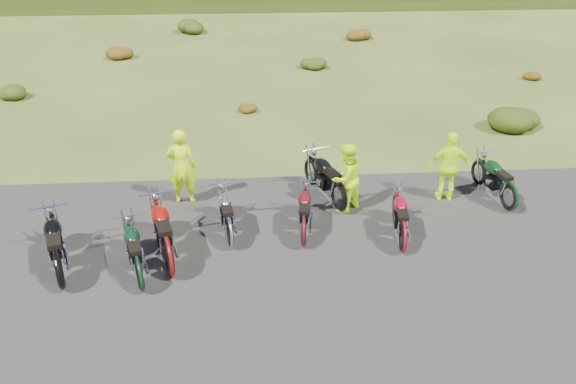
{
  "coord_description": "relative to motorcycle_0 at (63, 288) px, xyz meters",
  "views": [
    {
      "loc": [
        -0.17,
        -9.44,
        6.74
      ],
      "look_at": [
        0.57,
        1.53,
        0.88
      ],
      "focal_mm": 35.0,
      "sensor_mm": 36.0,
      "label": 1
    }
  ],
  "objects": [
    {
      "name": "shrub_3",
      "position": [
        0.63,
        22.37,
        0.46
      ],
      "size": [
        1.56,
        1.56,
        0.92
      ],
      "primitive_type": "ellipsoid",
      "color": "#21360D",
      "rests_on": "ground"
    },
    {
      "name": "person_right_b",
      "position": [
        8.47,
        2.98,
        0.88
      ],
      "size": [
        1.06,
        0.51,
        1.76
      ],
      "primitive_type": "imported",
      "rotation": [
        0.0,
        0.0,
        3.06
      ],
      "color": "#CCFF0D",
      "rests_on": "ground"
    },
    {
      "name": "shrub_1",
      "position": [
        -5.17,
        11.77,
        0.31
      ],
      "size": [
        1.03,
        1.03,
        0.61
      ],
      "primitive_type": "ellipsoid",
      "color": "#21360D",
      "rests_on": "ground"
    },
    {
      "name": "motorcycle_4",
      "position": [
        4.78,
        1.16,
        0.0
      ],
      "size": [
        0.85,
        1.98,
        1.01
      ],
      "primitive_type": null,
      "rotation": [
        0.0,
        0.0,
        1.46
      ],
      "color": "#4F0D15",
      "rests_on": "ground"
    },
    {
      "name": "person_right_a",
      "position": [
        5.89,
        2.62,
        0.85
      ],
      "size": [
        1.04,
        1.01,
        1.69
      ],
      "primitive_type": "imported",
      "rotation": [
        0.0,
        0.0,
        3.81
      ],
      "color": "#CCFF0D",
      "rests_on": "ground"
    },
    {
      "name": "motorcycle_2",
      "position": [
        1.53,
        -0.16,
        0.0
      ],
      "size": [
        1.22,
        2.1,
        1.04
      ],
      "primitive_type": null,
      "rotation": [
        0.0,
        0.0,
        1.87
      ],
      "color": "black",
      "rests_on": "ground"
    },
    {
      "name": "motorcycle_3",
      "position": [
        3.21,
        1.21,
        0.0
      ],
      "size": [
        0.93,
        1.99,
        1.0
      ],
      "primitive_type": null,
      "rotation": [
        0.0,
        0.0,
        1.73
      ],
      "color": "#A5A5A9",
      "rests_on": "ground"
    },
    {
      "name": "motorcycle_7",
      "position": [
        9.78,
        2.35,
        0.0
      ],
      "size": [
        1.01,
        2.12,
        1.07
      ],
      "primitive_type": null,
      "rotation": [
        0.0,
        0.0,
        1.74
      ],
      "color": "black",
      "rests_on": "ground"
    },
    {
      "name": "motorcycle_1",
      "position": [
        2.04,
        0.28,
        0.0
      ],
      "size": [
        1.36,
        2.44,
        1.22
      ],
      "primitive_type": null,
      "rotation": [
        0.0,
        0.0,
        1.84
      ],
      "color": "maroon",
      "rests_on": "ground"
    },
    {
      "name": "shrub_8",
      "position": [
        15.13,
        12.87,
        0.23
      ],
      "size": [
        0.77,
        0.77,
        0.45
      ],
      "primitive_type": "ellipsoid",
      "color": "#63290C",
      "rests_on": "ground"
    },
    {
      "name": "ground",
      "position": [
        3.93,
        0.47,
        0.0
      ],
      "size": [
        300.0,
        300.0,
        0.0
      ],
      "primitive_type": "plane",
      "color": "#3A4617",
      "rests_on": "ground"
    },
    {
      "name": "shrub_7",
      "position": [
        12.23,
        7.57,
        0.46
      ],
      "size": [
        1.56,
        1.56,
        0.92
      ],
      "primitive_type": "ellipsoid",
      "color": "#21360D",
      "rests_on": "ground"
    },
    {
      "name": "shrub_6",
      "position": [
        9.33,
        20.27,
        0.38
      ],
      "size": [
        1.3,
        1.3,
        0.77
      ],
      "primitive_type": "ellipsoid",
      "color": "#63290C",
      "rests_on": "ground"
    },
    {
      "name": "motorcycle_0",
      "position": [
        0.0,
        0.0,
        0.0
      ],
      "size": [
        1.42,
        2.34,
        1.16
      ],
      "primitive_type": null,
      "rotation": [
        0.0,
        0.0,
        1.9
      ],
      "color": "black",
      "rests_on": "ground"
    },
    {
      "name": "motorcycle_6",
      "position": [
        6.84,
        0.79,
        0.0
      ],
      "size": [
        0.87,
        1.97,
        1.0
      ],
      "primitive_type": null,
      "rotation": [
        0.0,
        0.0,
        1.45
      ],
      "color": "maroon",
      "rests_on": "ground"
    },
    {
      "name": "shrub_4",
      "position": [
        3.53,
        9.67,
        0.23
      ],
      "size": [
        0.77,
        0.77,
        0.45
      ],
      "primitive_type": "ellipsoid",
      "color": "#63290C",
      "rests_on": "ground"
    },
    {
      "name": "motorcycle_5",
      "position": [
        5.74,
        2.58,
        0.0
      ],
      "size": [
        1.45,
        2.32,
        1.15
      ],
      "primitive_type": null,
      "rotation": [
        0.0,
        0.0,
        1.92
      ],
      "color": "black",
      "rests_on": "ground"
    },
    {
      "name": "gravel_pad",
      "position": [
        3.93,
        -1.53,
        0.0
      ],
      "size": [
        20.0,
        12.0,
        0.04
      ],
      "primitive_type": "cube",
      "color": "black",
      "rests_on": "ground"
    },
    {
      "name": "shrub_2",
      "position": [
        -2.27,
        17.07,
        0.38
      ],
      "size": [
        1.3,
        1.3,
        0.77
      ],
      "primitive_type": "ellipsoid",
      "color": "#63290C",
      "rests_on": "ground"
    },
    {
      "name": "shrub_5",
      "position": [
        6.43,
        14.97,
        0.31
      ],
      "size": [
        1.03,
        1.03,
        0.61
      ],
      "primitive_type": "ellipsoid",
      "color": "#21360D",
      "rests_on": "ground"
    },
    {
      "name": "person_middle",
      "position": [
        2.04,
        3.26,
        0.95
      ],
      "size": [
        0.7,
        0.47,
        1.9
      ],
      "primitive_type": "imported",
      "rotation": [
        0.0,
        0.0,
        3.12
      ],
      "color": "#CCFF0D",
      "rests_on": "ground"
    }
  ]
}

